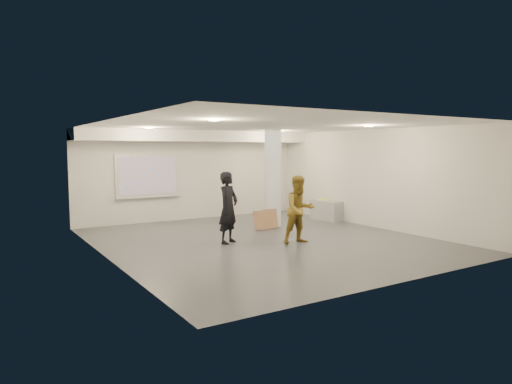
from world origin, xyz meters
TOP-DOWN VIEW (x-y plane):
  - floor at (0.00, 0.00)m, footprint 8.00×9.00m
  - ceiling at (0.00, 0.00)m, footprint 8.00×9.00m
  - wall_back at (0.00, 4.50)m, footprint 8.00×0.01m
  - wall_front at (0.00, -4.50)m, footprint 8.00×0.01m
  - wall_left at (-4.00, 0.00)m, footprint 0.01×9.00m
  - wall_right at (4.00, 0.00)m, footprint 0.01×9.00m
  - soffit_band at (0.00, 3.95)m, footprint 8.00×1.10m
  - downlight_nw at (-2.20, 2.50)m, footprint 0.22×0.22m
  - downlight_ne at (2.20, 2.50)m, footprint 0.22×0.22m
  - downlight_sw at (-2.20, -1.50)m, footprint 0.22×0.22m
  - downlight_se at (2.20, -1.50)m, footprint 0.22×0.22m
  - column at (1.50, 1.80)m, footprint 0.52×0.52m
  - projection_screen at (-1.60, 4.45)m, footprint 2.10×0.13m
  - credenza at (3.72, 1.82)m, footprint 0.58×1.17m
  - papers_stack at (3.70, 2.08)m, footprint 0.34×0.40m
  - postit_pad at (3.77, 2.01)m, footprint 0.28×0.33m
  - cardboard_back at (1.18, 1.48)m, footprint 0.53×0.16m
  - cardboard_front at (0.84, 1.41)m, footprint 0.53×0.19m
  - woman at (-0.94, 0.22)m, footprint 0.80×0.71m
  - man at (0.57, -0.77)m, footprint 0.91×0.75m

SIDE VIEW (x-z plane):
  - floor at x=0.00m, z-range -0.01..0.01m
  - cardboard_front at x=0.84m, z-range 0.00..0.57m
  - cardboard_back at x=1.18m, z-range 0.00..0.58m
  - credenza at x=3.72m, z-range 0.00..0.66m
  - papers_stack at x=3.70m, z-range 0.66..0.68m
  - postit_pad at x=3.77m, z-range 0.66..0.69m
  - man at x=0.57m, z-range 0.00..1.73m
  - woman at x=-0.94m, z-range 0.00..1.83m
  - wall_back at x=0.00m, z-range 0.00..3.00m
  - wall_front at x=0.00m, z-range 0.00..3.00m
  - wall_left at x=-4.00m, z-range 0.00..3.00m
  - wall_right at x=4.00m, z-range 0.00..3.00m
  - column at x=1.50m, z-range 0.00..3.00m
  - projection_screen at x=-1.60m, z-range 0.82..2.24m
  - soffit_band at x=0.00m, z-range 2.64..3.00m
  - downlight_nw at x=-2.20m, z-range 2.97..2.99m
  - downlight_ne at x=2.20m, z-range 2.97..2.99m
  - downlight_sw at x=-2.20m, z-range 2.97..2.99m
  - downlight_se at x=2.20m, z-range 2.97..2.99m
  - ceiling at x=0.00m, z-range 3.00..3.00m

